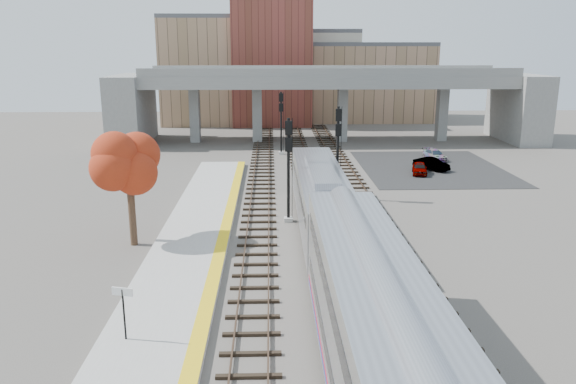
# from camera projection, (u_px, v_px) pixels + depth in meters

# --- Properties ---
(ground) EXTENTS (160.00, 160.00, 0.00)m
(ground) POSITION_uv_depth(u_px,v_px,m) (316.00, 281.00, 29.60)
(ground) COLOR #47423D
(ground) RESTS_ON ground
(platform) EXTENTS (4.50, 60.00, 0.35)m
(platform) POSITION_uv_depth(u_px,v_px,m) (177.00, 279.00, 29.34)
(platform) COLOR #9E9E99
(platform) RESTS_ON ground
(yellow_strip) EXTENTS (0.70, 60.00, 0.01)m
(yellow_strip) POSITION_uv_depth(u_px,v_px,m) (214.00, 276.00, 29.35)
(yellow_strip) COLOR yellow
(yellow_strip) RESTS_ON platform
(tracks) EXTENTS (10.70, 95.00, 0.25)m
(tracks) POSITION_uv_depth(u_px,v_px,m) (315.00, 212.00, 41.70)
(tracks) COLOR black
(tracks) RESTS_ON ground
(overpass) EXTENTS (54.00, 12.00, 9.50)m
(overpass) POSITION_uv_depth(u_px,v_px,m) (327.00, 96.00, 71.82)
(overpass) COLOR slate
(overpass) RESTS_ON ground
(buildings_far) EXTENTS (43.00, 21.00, 20.60)m
(buildings_far) POSITION_uv_depth(u_px,v_px,m) (292.00, 72.00, 92.05)
(buildings_far) COLOR tan
(buildings_far) RESTS_ON ground
(parking_lot) EXTENTS (14.00, 18.00, 0.04)m
(parking_lot) POSITION_uv_depth(u_px,v_px,m) (431.00, 168.00, 57.11)
(parking_lot) COLOR black
(parking_lot) RESTS_ON ground
(locomotive) EXTENTS (3.02, 19.05, 4.10)m
(locomotive) POSITION_uv_depth(u_px,v_px,m) (321.00, 197.00, 37.31)
(locomotive) COLOR #A8AAB2
(locomotive) RESTS_ON ground
(signal_mast_near) EXTENTS (0.60, 0.64, 7.31)m
(signal_mast_near) POSITION_uv_depth(u_px,v_px,m) (288.00, 171.00, 38.63)
(signal_mast_near) COLOR #9E9E99
(signal_mast_near) RESTS_ON ground
(signal_mast_mid) EXTENTS (0.60, 0.64, 7.46)m
(signal_mast_mid) POSITION_uv_depth(u_px,v_px,m) (338.00, 153.00, 44.46)
(signal_mast_mid) COLOR #9E9E99
(signal_mast_mid) RESTS_ON ground
(signal_mast_far) EXTENTS (0.60, 0.64, 7.09)m
(signal_mast_far) POSITION_uv_depth(u_px,v_px,m) (281.00, 124.00, 63.27)
(signal_mast_far) COLOR #9E9E99
(signal_mast_far) RESTS_ON ground
(station_sign) EXTENTS (0.89, 0.27, 2.27)m
(station_sign) POSITION_uv_depth(u_px,v_px,m) (123.00, 303.00, 22.62)
(station_sign) COLOR black
(station_sign) RESTS_ON platform
(tree) EXTENTS (3.60, 3.60, 6.88)m
(tree) POSITION_uv_depth(u_px,v_px,m) (129.00, 165.00, 33.73)
(tree) COLOR #382619
(tree) RESTS_ON ground
(car_a) EXTENTS (2.04, 3.56, 1.14)m
(car_a) POSITION_uv_depth(u_px,v_px,m) (420.00, 168.00, 53.98)
(car_a) COLOR #99999E
(car_a) RESTS_ON parking_lot
(car_b) EXTENTS (3.32, 3.69, 1.22)m
(car_b) POSITION_uv_depth(u_px,v_px,m) (431.00, 164.00, 55.78)
(car_b) COLOR #99999E
(car_b) RESTS_ON parking_lot
(car_c) EXTENTS (2.19, 3.98, 1.09)m
(car_c) POSITION_uv_depth(u_px,v_px,m) (435.00, 155.00, 60.79)
(car_c) COLOR #99999E
(car_c) RESTS_ON parking_lot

